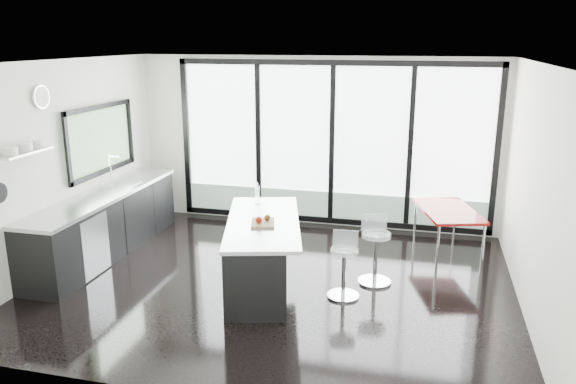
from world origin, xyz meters
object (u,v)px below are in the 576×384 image
(bar_stool_near, at_px, (344,273))
(red_table, at_px, (447,232))
(island, at_px, (258,252))
(bar_stool_far, at_px, (375,258))

(bar_stool_near, xyz_separation_m, red_table, (1.25, 1.78, 0.03))
(island, xyz_separation_m, bar_stool_near, (1.12, -0.10, -0.13))
(island, height_order, red_table, island)
(island, height_order, bar_stool_near, island)
(red_table, bearing_deg, island, -144.55)
(island, relative_size, bar_stool_near, 3.63)
(bar_stool_near, height_order, bar_stool_far, bar_stool_far)
(bar_stool_near, bearing_deg, red_table, 51.69)
(island, bearing_deg, bar_stool_near, -5.15)
(island, bearing_deg, red_table, 35.45)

